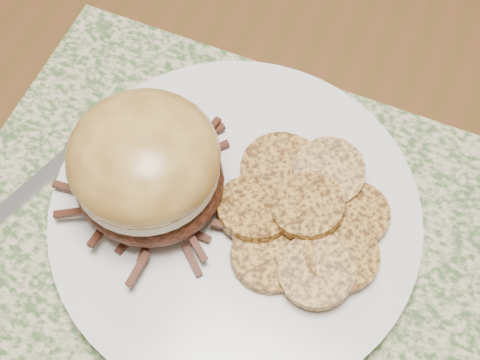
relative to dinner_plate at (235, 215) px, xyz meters
name	(u,v)px	position (x,y,z in m)	size (l,w,h in m)	color
ground	(369,351)	(0.19, 0.16, -0.76)	(3.50, 3.50, 0.00)	brown
placemat	(246,251)	(0.02, -0.02, -0.01)	(0.45, 0.33, 0.00)	#3F5C2F
dinner_plate	(235,215)	(0.00, 0.00, 0.00)	(0.26, 0.26, 0.02)	white
pork_sandwich	(146,166)	(-0.06, -0.01, 0.05)	(0.12, 0.12, 0.08)	black
roasted_potatoes	(305,217)	(0.05, 0.01, 0.02)	(0.14, 0.15, 0.03)	#BA8436
fork	(41,180)	(-0.15, -0.03, -0.01)	(0.07, 0.16, 0.00)	silver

